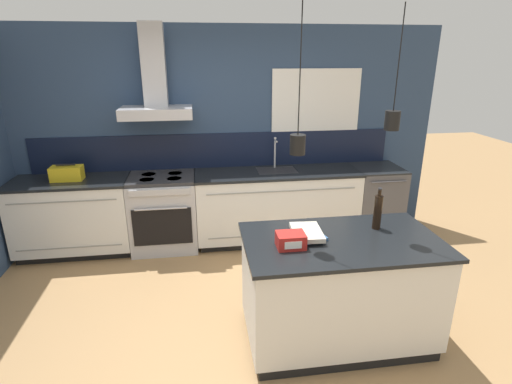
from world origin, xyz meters
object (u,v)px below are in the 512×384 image
at_px(book_stack, 307,233).
at_px(oven_range, 164,212).
at_px(dishwasher, 374,201).
at_px(red_supply_box, 291,240).
at_px(bottle_on_island, 378,211).
at_px(yellow_toolbox, 67,173).

bearing_deg(book_stack, oven_range, 124.50).
bearing_deg(dishwasher, red_supply_box, -128.70).
height_order(oven_range, dishwasher, same).
distance_m(oven_range, bottle_on_island, 2.63).
relative_size(red_supply_box, yellow_toolbox, 0.62).
height_order(oven_range, book_stack, book_stack).
height_order(book_stack, yellow_toolbox, yellow_toolbox).
distance_m(oven_range, book_stack, 2.28).
xyz_separation_m(bottle_on_island, book_stack, (-0.61, -0.08, -0.12)).
xyz_separation_m(oven_range, red_supply_box, (1.10, -1.98, 0.51)).
bearing_deg(oven_range, red_supply_box, -60.98).
relative_size(book_stack, yellow_toolbox, 1.03).
bearing_deg(dishwasher, oven_range, -179.91).
distance_m(book_stack, red_supply_box, 0.22).
height_order(dishwasher, red_supply_box, red_supply_box).
height_order(oven_range, red_supply_box, red_supply_box).
xyz_separation_m(oven_range, dishwasher, (2.69, 0.00, 0.00)).
bearing_deg(bottle_on_island, red_supply_box, -163.68).
height_order(bottle_on_island, book_stack, bottle_on_island).
height_order(dishwasher, book_stack, book_stack).
relative_size(dishwasher, yellow_toolbox, 2.68).
height_order(bottle_on_island, red_supply_box, bottle_on_island).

